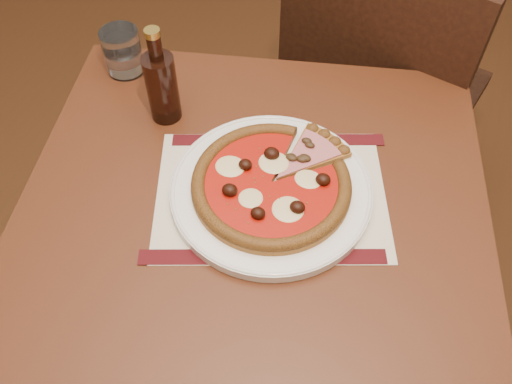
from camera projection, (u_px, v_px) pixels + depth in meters
table at (252, 243)px, 0.99m from camera, size 0.98×0.98×0.75m
chair_far at (377, 89)px, 1.40m from camera, size 0.53×0.53×0.95m
placemat at (271, 194)px, 0.93m from camera, size 0.47×0.41×0.00m
plate at (271, 191)px, 0.93m from camera, size 0.34×0.34×0.02m
pizza at (271, 184)px, 0.91m from camera, size 0.27×0.27×0.04m
ham_slice at (317, 158)px, 0.95m from camera, size 0.10×0.15×0.02m
water_glass at (123, 51)px, 1.10m from camera, size 0.09×0.09×0.09m
bottle at (162, 85)px, 0.99m from camera, size 0.06×0.06×0.20m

